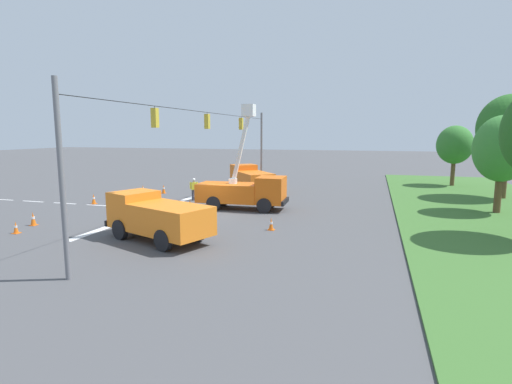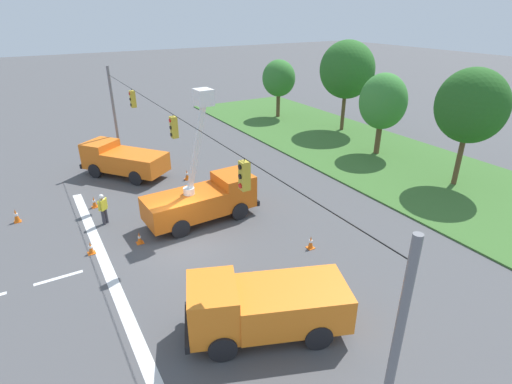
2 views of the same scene
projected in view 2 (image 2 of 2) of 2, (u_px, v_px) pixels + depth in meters
ground_plane at (184, 242)px, 20.26m from camera, size 200.00×200.00×0.00m
grass_verge at (422, 174)px, 28.48m from camera, size 56.00×12.00×0.10m
lane_markings at (71, 274)px, 17.83m from camera, size 17.60×15.25×0.01m
signal_gantry at (176, 160)px, 18.41m from camera, size 26.20×0.33×7.20m
tree_far_west at (279, 78)px, 41.59m from camera, size 3.55×3.39×6.01m
tree_west at (347, 70)px, 36.29m from camera, size 5.24×4.73×8.28m
tree_centre at (383, 102)px, 30.65m from camera, size 3.75×3.48×6.42m
tree_east at (471, 106)px, 24.57m from camera, size 4.46×3.88×7.65m
utility_truck_bucket_lift at (204, 197)px, 21.92m from camera, size 2.58×6.33×7.19m
utility_truck_support_near at (264, 305)px, 14.18m from camera, size 4.24×6.25×2.29m
utility_truck_support_far at (123, 159)px, 27.86m from camera, size 6.19×5.54×2.27m
road_worker at (103, 207)px, 21.61m from camera, size 0.43×0.55×1.77m
traffic_cone_foreground_left at (16, 216)px, 22.03m from camera, size 0.36×0.36×0.79m
traffic_cone_mid_right at (311, 242)px, 19.64m from camera, size 0.36×0.36×0.69m
traffic_cone_lane_edge_a at (139, 238)px, 20.08m from camera, size 0.36×0.36×0.62m
traffic_cone_lane_edge_b at (91, 248)px, 19.23m from camera, size 0.36×0.36×0.63m
traffic_cone_far_right at (187, 175)px, 27.51m from camera, size 0.36×0.36×0.72m
traffic_cone_centre_line at (94, 202)px, 23.69m from camera, size 0.36×0.36×0.70m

